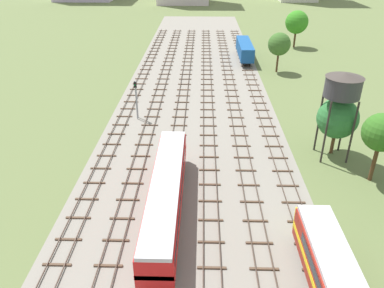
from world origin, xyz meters
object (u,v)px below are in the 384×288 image
(freight_boxcar_right_mid, at_px, (245,49))
(signal_post_near, at_px, (136,95))
(water_tower, at_px, (343,86))
(signal_post_nearest, at_px, (136,96))
(diesel_railcar_centre_left_near, at_px, (166,192))

(freight_boxcar_right_mid, relative_size, signal_post_near, 2.46)
(water_tower, height_order, signal_post_near, water_tower)
(freight_boxcar_right_mid, distance_m, signal_post_near, 37.85)
(signal_post_nearest, bearing_deg, water_tower, -22.16)
(freight_boxcar_right_mid, bearing_deg, water_tower, -81.54)
(signal_post_near, bearing_deg, water_tower, -23.22)
(freight_boxcar_right_mid, bearing_deg, diesel_railcar_centre_left_near, -102.91)
(water_tower, bearing_deg, signal_post_nearest, 157.84)
(freight_boxcar_right_mid, height_order, signal_post_near, signal_post_near)
(diesel_railcar_centre_left_near, xyz_separation_m, water_tower, (19.23, 11.94, 6.47))
(water_tower, relative_size, signal_post_near, 1.88)
(water_tower, bearing_deg, signal_post_near, 156.78)
(diesel_railcar_centre_left_near, distance_m, signal_post_nearest, 23.28)
(signal_post_near, bearing_deg, diesel_railcar_centre_left_near, -74.47)
(diesel_railcar_centre_left_near, relative_size, signal_post_near, 3.61)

